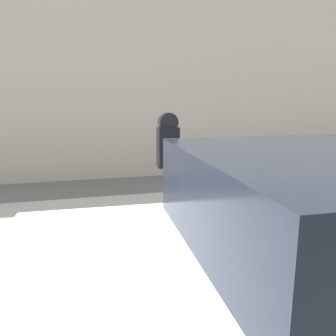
{
  "coord_description": "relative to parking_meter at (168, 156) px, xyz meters",
  "views": [
    {
      "loc": [
        -0.36,
        -1.68,
        1.65
      ],
      "look_at": [
        0.39,
        1.22,
        1.03
      ],
      "focal_mm": 35.0,
      "sensor_mm": 36.0,
      "label": 1
    }
  ],
  "objects": [
    {
      "name": "parking_meter",
      "position": [
        0.0,
        0.0,
        0.0
      ],
      "size": [
        0.19,
        0.13,
        1.44
      ],
      "color": "#2D2D30",
      "rests_on": "sidewalk"
    },
    {
      "name": "sidewalk",
      "position": [
        -0.39,
        0.98,
        -1.1
      ],
      "size": [
        24.0,
        2.8,
        0.1
      ],
      "color": "#BCB7AD",
      "rests_on": "ground_plane"
    },
    {
      "name": "building_facade",
      "position": [
        -0.39,
        4.23,
        1.45
      ],
      "size": [
        24.0,
        0.3,
        5.2
      ],
      "color": "beige",
      "rests_on": "ground_plane"
    }
  ]
}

